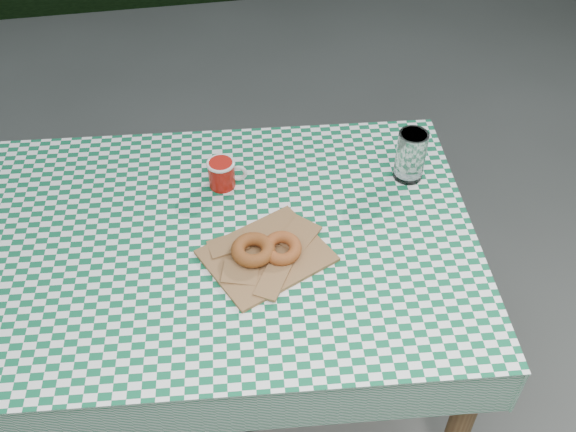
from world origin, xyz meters
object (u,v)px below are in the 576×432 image
Objects in this scene: paper_bag at (267,255)px; drinking_glass at (411,156)px; coffee_mug at (222,174)px; table at (223,330)px.

drinking_glass is (0.42, 0.23, 0.06)m from paper_bag.
paper_bag is 1.94× the size of drinking_glass.
table is at bearing -96.89° from coffee_mug.
table is 0.42m from paper_bag.
paper_bag is at bearing -28.49° from table.
paper_bag reaches higher than table.
paper_bag is 1.97× the size of coffee_mug.
table is 0.47m from coffee_mug.
drinking_glass is at bearing 19.99° from table.
coffee_mug is 0.98× the size of drinking_glass.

